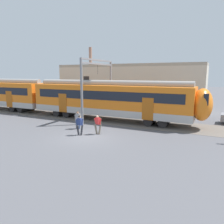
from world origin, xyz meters
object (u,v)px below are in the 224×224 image
Objects in this scene: commuter_train at (47,96)px; pedestrian_grey at (78,118)px; pedestrian_navy at (80,124)px; pedestrian_red at (98,123)px.

commuter_train reaches higher than pedestrian_grey.
pedestrian_grey is 1.00× the size of pedestrian_navy.
pedestrian_grey and pedestrian_red have the same top height.
pedestrian_grey is at bearing 128.54° from pedestrian_navy.
commuter_train is 11.96m from pedestrian_red.
pedestrian_red is at bearing 37.12° from pedestrian_navy.
pedestrian_grey is 2.15m from pedestrian_navy.
commuter_train is 22.83× the size of pedestrian_grey.
pedestrian_grey is at bearing 163.24° from pedestrian_red.
pedestrian_red is (2.54, -0.77, 0.00)m from pedestrian_grey.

